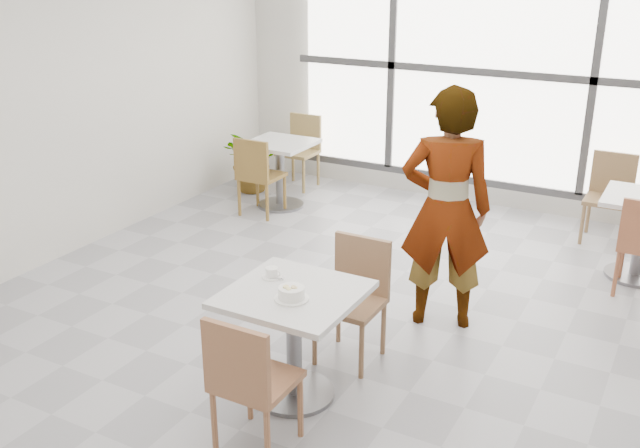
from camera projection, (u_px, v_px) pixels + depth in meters
The scene contains 15 objects.
floor at pixel (339, 335), 5.43m from camera, with size 7.00×7.00×0.00m, color #9E9EA5.
wall_back at pixel (489, 71), 7.76m from camera, with size 6.00×6.00×0.00m, color silver.
wall_left at pixel (34, 101), 6.24m from camera, with size 7.00×7.00×0.00m, color silver.
window at pixel (487, 72), 7.71m from camera, with size 4.60×0.07×2.52m.
main_table at pixel (294, 324), 4.51m from camera, with size 0.80×0.80×0.75m.
chair_near at pixel (248, 377), 3.99m from camera, with size 0.42×0.42×0.87m.
chair_far at pixel (355, 291), 5.01m from camera, with size 0.42×0.42×0.87m.
oatmeal_bowl at pixel (292, 293), 4.32m from camera, with size 0.21×0.21×0.09m.
coffee_cup at pixel (272, 273), 4.61m from camera, with size 0.16×0.13×0.07m.
person at pixel (446, 210), 5.32m from camera, with size 0.68×0.44×1.85m, color black.
bg_table_left at pixel (280, 165), 8.01m from camera, with size 0.70×0.70×0.75m.
bg_chair_left_near at pixel (257, 172), 7.71m from camera, with size 0.42×0.42×0.87m.
bg_chair_left_far at pixel (301, 146), 8.74m from camera, with size 0.42×0.42×0.87m.
bg_chair_right_far at pixel (610, 191), 7.08m from camera, with size 0.42×0.42×0.87m.
plant_left at pixel (254, 162), 8.55m from camera, with size 0.67×0.58×0.74m, color #618844.
Camera 1 is at (2.17, -4.26, 2.72)m, focal length 40.37 mm.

